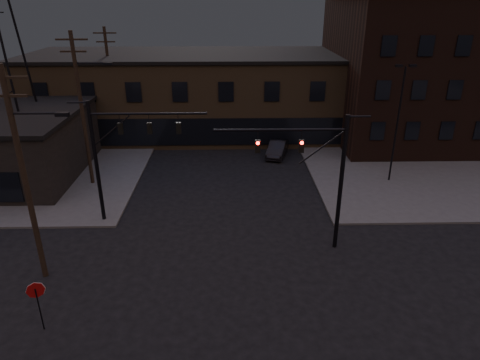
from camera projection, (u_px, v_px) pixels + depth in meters
The scene contains 15 objects.
ground at pixel (224, 297), 21.07m from camera, with size 140.00×140.00×0.00m, color black.
sidewalk_ne at pixel (452, 147), 41.67m from camera, with size 30.00×30.00×0.15m, color #474744.
building_row at pixel (227, 95), 45.17m from camera, with size 40.00×12.00×8.00m, color brown.
building_right at pixel (447, 68), 42.59m from camera, with size 22.00×16.00×14.00m, color black.
traffic_signal_near at pixel (322, 170), 23.35m from camera, with size 7.12×0.24×8.00m.
traffic_signal_far at pixel (115, 149), 26.28m from camera, with size 7.12×0.24×8.00m.
stop_sign at pixel (37, 295), 18.35m from camera, with size 0.72×0.33×2.48m.
utility_pole_near at pixel (25, 174), 20.38m from camera, with size 3.70×0.28×11.00m.
utility_pole_mid at pixel (83, 108), 31.27m from camera, with size 3.70×0.28×11.50m.
utility_pole_far at pixel (110, 82), 42.39m from camera, with size 2.20×0.28×11.00m.
lot_light_a at pixel (399, 114), 31.99m from camera, with size 1.50×0.28×9.14m.
lot_light_b at pixel (447, 99), 36.70m from camera, with size 1.50×0.28×9.14m.
parked_car_lot_a at pixel (383, 146), 39.47m from camera, with size 1.74×4.32×1.47m, color black.
parked_car_lot_b at pixel (415, 142), 40.69m from camera, with size 1.98×4.87×1.41m, color silver.
car_crossing at pixel (277, 148), 39.42m from camera, with size 1.48×4.23×1.39m, color black.
Camera 1 is at (0.42, -17.04, 13.69)m, focal length 32.00 mm.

